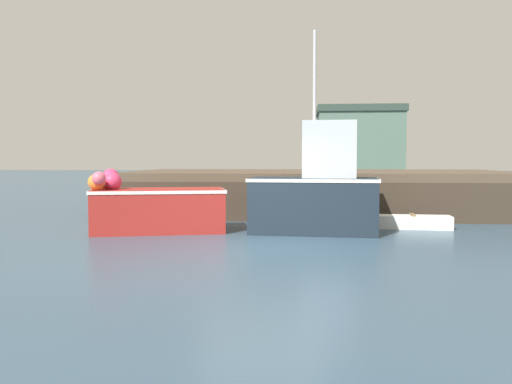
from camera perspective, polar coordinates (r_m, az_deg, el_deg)
ground at (r=11.51m, az=0.35°, el=-6.06°), size 120.00×160.00×0.10m
pier at (r=19.37m, az=6.50°, el=1.44°), size 13.21×7.45×1.42m
fishing_boat_near_left at (r=14.28m, az=-10.40°, el=-1.52°), size 3.63×2.39×1.61m
fishing_boat_near_right at (r=13.87m, az=6.34°, el=0.03°), size 3.29×1.81×5.01m
rowboat at (r=15.28m, az=15.82°, el=-3.00°), size 2.03×0.76×0.39m
warehouse at (r=43.69m, az=10.48°, el=4.75°), size 6.43×6.62×5.81m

